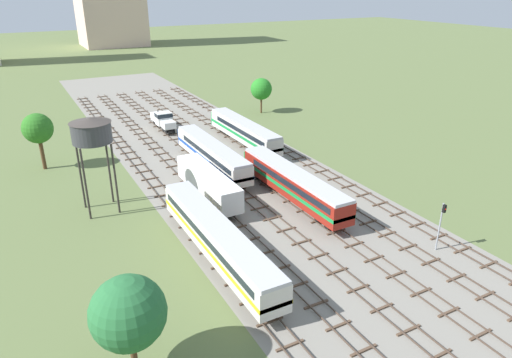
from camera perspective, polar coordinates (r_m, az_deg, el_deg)
The scene contains 19 objects.
ground_plane at distance 61.58m, azimuth -0.64°, elevation -0.82°, with size 480.00×480.00×0.00m, color #5B6B3D.
ballast_bed at distance 61.58m, azimuth -0.64°, elevation -0.82°, with size 26.48×176.00×0.01m, color gray.
track_far_left at distance 58.51m, azimuth -10.89°, elevation -2.46°, with size 2.40×126.00×0.29m.
track_left at distance 59.81m, azimuth -6.81°, elevation -1.60°, with size 2.40×126.00×0.29m.
track_centre_left at distance 61.42m, azimuth -2.93°, elevation -0.78°, with size 2.40×126.00×0.29m.
track_centre at distance 63.31m, azimuth 0.74°, elevation 0.01°, with size 2.40×126.00×0.29m.
track_centre_right at distance 65.45m, azimuth 4.18°, elevation 0.74°, with size 2.40×126.00×0.29m.
track_right at distance 67.83m, azimuth 7.39°, elevation 1.42°, with size 2.40×126.00×0.29m.
passenger_coach_far_left_nearest at distance 44.40m, azimuth -4.78°, elevation -7.21°, with size 2.96×22.00×3.80m.
diesel_railcar_centre_near at distance 56.26m, azimuth 4.59°, elevation -0.41°, with size 2.96×20.50×3.80m.
freight_boxcar_left_mid at distance 56.67m, azimuth -5.93°, elevation -0.44°, with size 2.87×14.00×3.60m.
diesel_railcar_centre_left_midfar at distance 66.09m, azimuth -5.45°, elevation 3.21°, with size 2.96×20.50×3.80m.
diesel_railcar_centre_right_far at distance 76.17m, azimuth -1.47°, elevation 6.01°, with size 2.96×20.50×3.80m.
shunter_loco_centre_left_farther at distance 86.33m, azimuth -11.37°, elevation 7.22°, with size 2.74×8.46×3.10m.
water_tower at distance 54.63m, azimuth -19.65°, elevation 5.52°, with size 4.59×4.59×11.28m.
signal_post_nearest at distance 49.17m, azimuth 21.86°, elevation -4.81°, with size 0.28×0.47×5.23m.
lineside_tree_0 at distance 32.45m, azimuth -15.48°, elevation -15.65°, with size 5.10×5.10×7.66m.
lineside_tree_2 at distance 72.05m, azimuth -25.33°, elevation 5.62°, with size 4.25×4.25×8.22m.
lineside_tree_3 at distance 95.73m, azimuth 0.65°, elevation 11.03°, with size 4.36×4.36×7.16m.
Camera 1 is at (-26.20, 6.18, 24.96)m, focal length 32.44 mm.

